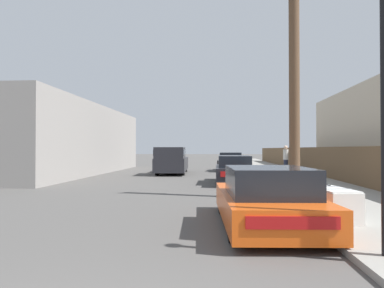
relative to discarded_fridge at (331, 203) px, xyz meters
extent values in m
cube|color=gray|center=(1.56, 17.29, -0.41)|extent=(4.20, 63.00, 0.12)
cube|color=silver|center=(0.00, 0.00, -0.01)|extent=(0.91, 1.66, 0.67)
cube|color=white|center=(0.00, 0.00, 0.34)|extent=(0.87, 1.59, 0.03)
cube|color=#333335|center=(0.11, 0.51, 0.36)|extent=(0.06, 0.20, 0.02)
cube|color=gray|center=(-0.04, 0.25, 0.35)|extent=(0.69, 0.17, 0.01)
cube|color=gray|center=(0.04, -0.23, 0.35)|extent=(0.69, 0.17, 0.01)
cube|color=#E05114|center=(-1.50, -0.26, -0.03)|extent=(2.15, 4.54, 0.58)
cube|color=black|center=(-1.48, -0.66, 0.55)|extent=(1.75, 2.22, 0.58)
cube|color=#B21414|center=(-1.38, -2.49, 0.08)|extent=(1.48, 0.12, 0.20)
cylinder|color=black|center=(-2.41, 1.06, -0.13)|extent=(0.24, 0.68, 0.67)
cylinder|color=black|center=(-0.76, 1.16, -0.13)|extent=(0.24, 0.68, 0.67)
cylinder|color=black|center=(-2.25, -1.68, -0.13)|extent=(0.24, 0.68, 0.67)
cylinder|color=black|center=(-0.60, -1.59, -0.13)|extent=(0.24, 0.68, 0.67)
cube|color=black|center=(-1.73, 9.16, 0.02)|extent=(1.76, 4.58, 0.69)
cube|color=black|center=(-1.73, 8.98, 0.63)|extent=(1.51, 2.57, 0.54)
cube|color=#B21414|center=(-1.73, 6.86, 0.14)|extent=(1.37, 0.03, 0.24)
cylinder|color=black|center=(-2.49, 10.58, -0.15)|extent=(0.20, 0.64, 0.64)
cylinder|color=black|center=(-0.97, 10.58, -0.15)|extent=(0.20, 0.64, 0.64)
cylinder|color=black|center=(-2.49, 7.74, -0.15)|extent=(0.20, 0.64, 0.64)
cylinder|color=black|center=(-0.97, 7.74, -0.15)|extent=(0.20, 0.64, 0.64)
cube|color=black|center=(-1.47, 18.86, 0.04)|extent=(2.22, 4.47, 0.72)
cube|color=black|center=(-1.48, 18.69, 0.67)|extent=(1.80, 2.55, 0.56)
cube|color=#B21414|center=(-1.65, 16.69, 0.16)|extent=(1.45, 0.15, 0.25)
cylinder|color=black|center=(-2.16, 20.27, -0.14)|extent=(0.25, 0.67, 0.65)
cylinder|color=black|center=(-0.55, 20.13, -0.14)|extent=(0.25, 0.67, 0.65)
cylinder|color=black|center=(-2.39, 17.59, -0.14)|extent=(0.25, 0.67, 0.65)
cylinder|color=black|center=(-0.77, 17.46, -0.14)|extent=(0.25, 0.67, 0.65)
cube|color=#232328|center=(-5.68, 15.68, 0.18)|extent=(2.21, 5.88, 0.88)
cube|color=#232328|center=(-5.61, 14.09, 0.98)|extent=(1.95, 2.69, 0.72)
cube|color=black|center=(-5.61, 14.09, 1.00)|extent=(1.99, 2.64, 0.40)
cylinder|color=black|center=(-4.78, 13.92, -0.06)|extent=(0.30, 0.84, 0.83)
cylinder|color=black|center=(-6.42, 13.85, -0.06)|extent=(0.30, 0.84, 0.83)
cylinder|color=black|center=(-4.94, 17.51, -0.06)|extent=(0.30, 0.84, 0.83)
cylinder|color=black|center=(-6.57, 17.44, -0.06)|extent=(0.30, 0.84, 0.83)
cylinder|color=brown|center=(0.04, 3.78, 3.44)|extent=(0.35, 0.35, 7.57)
cube|color=brown|center=(3.51, 15.94, 0.50)|extent=(0.08, 45.27, 1.69)
cube|color=gray|center=(-13.81, 15.14, 1.86)|extent=(7.00, 18.01, 4.65)
cylinder|color=#282D42|center=(2.00, 15.25, 0.08)|extent=(0.28, 0.28, 0.86)
cylinder|color=beige|center=(2.00, 15.25, 0.86)|extent=(0.34, 0.34, 0.68)
sphere|color=#DBB293|center=(2.00, 15.25, 1.33)|extent=(0.26, 0.26, 0.26)
camera|label=1|loc=(-2.55, -7.95, 1.23)|focal=32.00mm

